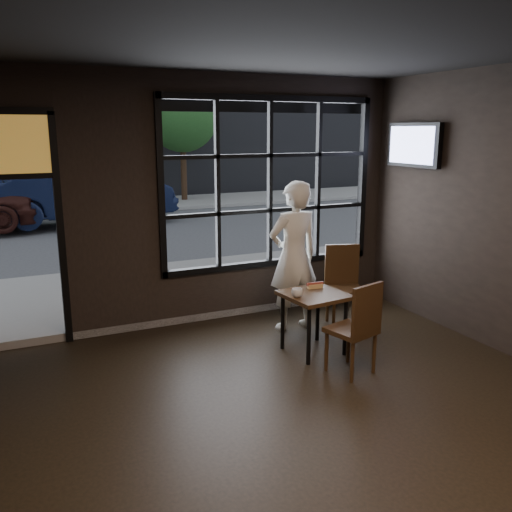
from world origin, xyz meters
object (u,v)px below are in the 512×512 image
chair_near (351,327)px  man (294,257)px  navy_car (81,192)px  cafe_table (314,322)px

chair_near → man: bearing=-108.1°
chair_near → navy_car: navy_car is taller
cafe_table → man: bearing=72.6°
cafe_table → man: 0.98m
navy_car → man: bearing=-175.7°
man → navy_car: man is taller
man → cafe_table: bearing=75.9°
man → chair_near: bearing=84.1°
chair_near → navy_car: bearing=-97.9°
chair_near → navy_car: 10.60m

